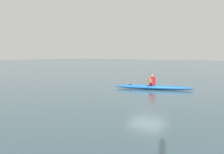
{
  "coord_description": "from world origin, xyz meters",
  "views": [
    {
      "loc": [
        -9.16,
        16.85,
        2.33
      ],
      "look_at": [
        -1.59,
        6.33,
        1.25
      ],
      "focal_mm": 45.49,
      "sensor_mm": 36.0,
      "label": 1
    }
  ],
  "objects": [
    {
      "name": "kayak",
      "position": [
        -0.65,
        0.38,
        0.15
      ],
      "size": [
        5.08,
        2.26,
        0.29
      ],
      "color": "#1959A5",
      "rests_on": "ground"
    },
    {
      "name": "ground_plane",
      "position": [
        0.0,
        0.0,
        0.0
      ],
      "size": [
        160.0,
        160.0,
        0.0
      ],
      "primitive_type": "plane",
      "color": "#334C56"
    },
    {
      "name": "kayaker",
      "position": [
        -0.56,
        0.41,
        0.59
      ],
      "size": [
        0.81,
        2.22,
        0.71
      ],
      "color": "red",
      "rests_on": "kayak"
    }
  ]
}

